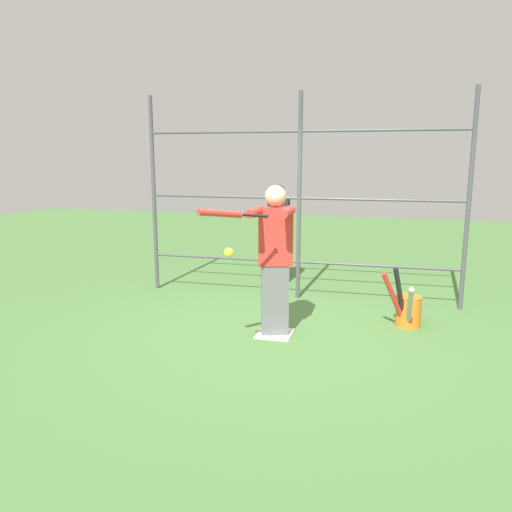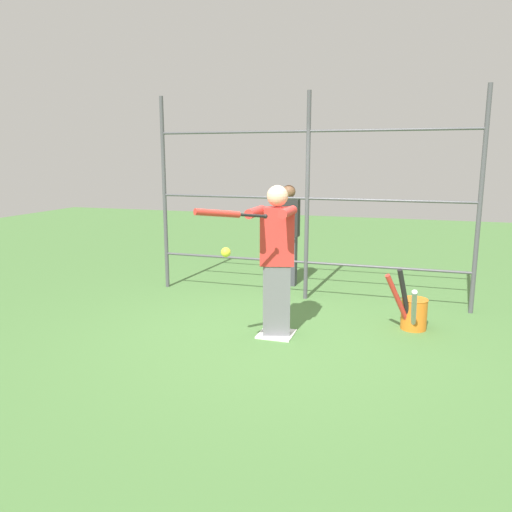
{
  "view_description": "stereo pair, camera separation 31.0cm",
  "coord_description": "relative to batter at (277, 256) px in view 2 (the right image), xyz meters",
  "views": [
    {
      "loc": [
        -1.16,
        5.43,
        2.04
      ],
      "look_at": [
        0.13,
        0.37,
        1.0
      ],
      "focal_mm": 35.0,
      "sensor_mm": 36.0,
      "label": 1
    },
    {
      "loc": [
        -1.46,
        5.34,
        2.04
      ],
      "look_at": [
        0.13,
        0.37,
        1.0
      ],
      "focal_mm": 35.0,
      "sensor_mm": 36.0,
      "label": 2
    }
  ],
  "objects": [
    {
      "name": "batter",
      "position": [
        0.0,
        0.0,
        0.0
      ],
      "size": [
        0.43,
        0.67,
        1.74
      ],
      "color": "slate",
      "rests_on": "ground"
    },
    {
      "name": "fence_backstop",
      "position": [
        0.0,
        -1.62,
        0.53
      ],
      "size": [
        4.55,
        0.06,
        2.93
      ],
      "color": "#4C4C51",
      "rests_on": "ground"
    },
    {
      "name": "softball_in_flight",
      "position": [
        0.26,
        0.9,
        0.2
      ],
      "size": [
        0.1,
        0.1,
        0.1
      ],
      "color": "yellow"
    },
    {
      "name": "bystander_behind_fence",
      "position": [
        0.44,
        -2.31,
        -0.1
      ],
      "size": [
        0.33,
        0.21,
        1.61
      ],
      "color": "#3F3F47",
      "rests_on": "ground"
    },
    {
      "name": "home_plate",
      "position": [
        0.0,
        -0.02,
        -0.93
      ],
      "size": [
        0.4,
        0.4,
        0.02
      ],
      "color": "white",
      "rests_on": "ground"
    },
    {
      "name": "bat_bucket",
      "position": [
        -1.5,
        -0.68,
        -0.71
      ],
      "size": [
        0.52,
        0.74,
        0.78
      ],
      "color": "orange",
      "rests_on": "ground"
    },
    {
      "name": "baseball_bat_swinging",
      "position": [
        0.3,
        0.84,
        0.56
      ],
      "size": [
        0.54,
        0.69,
        0.16
      ],
      "color": "black"
    },
    {
      "name": "ground_plane",
      "position": [
        0.0,
        -0.02,
        -0.94
      ],
      "size": [
        24.0,
        24.0,
        0.0
      ],
      "primitive_type": "plane",
      "color": "#4C7A3D"
    }
  ]
}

